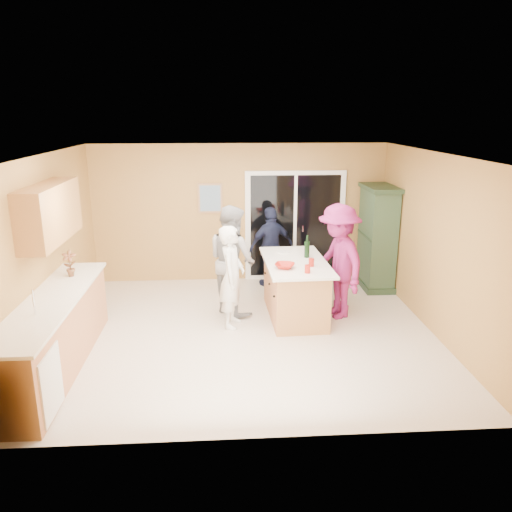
{
  "coord_description": "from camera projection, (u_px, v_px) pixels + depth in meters",
  "views": [
    {
      "loc": [
        -0.3,
        -6.78,
        3.14
      ],
      "look_at": [
        0.15,
        0.1,
        1.15
      ],
      "focal_mm": 35.0,
      "sensor_mm": 36.0,
      "label": 1
    }
  ],
  "objects": [
    {
      "name": "wall_left",
      "position": [
        46.0,
        251.0,
        6.86
      ],
      "size": [
        0.1,
        5.0,
        2.6
      ],
      "primitive_type": "cube",
      "color": "#E0B35C",
      "rests_on": "ground"
    },
    {
      "name": "floor",
      "position": [
        246.0,
        332.0,
        7.39
      ],
      "size": [
        5.5,
        5.5,
        0.0
      ],
      "primitive_type": "plane",
      "color": "beige",
      "rests_on": "ground"
    },
    {
      "name": "wall_front",
      "position": [
        258.0,
        318.0,
        4.63
      ],
      "size": [
        5.5,
        0.1,
        2.6
      ],
      "primitive_type": "cube",
      "color": "#E0B35C",
      "rests_on": "ground"
    },
    {
      "name": "woman_navy",
      "position": [
        271.0,
        247.0,
        9.21
      ],
      "size": [
        0.95,
        0.67,
        1.5
      ],
      "primitive_type": "imported",
      "rotation": [
        0.0,
        0.0,
        3.53
      ],
      "color": "#192139",
      "rests_on": "floor"
    },
    {
      "name": "tumbler_far",
      "position": [
        307.0,
        269.0,
        7.16
      ],
      "size": [
        0.11,
        0.11,
        0.12
      ],
      "primitive_type": "cylinder",
      "rotation": [
        0.0,
        0.0,
        -0.34
      ],
      "color": "#A61C12",
      "rests_on": "kitchen_island"
    },
    {
      "name": "wall_back",
      "position": [
        240.0,
        213.0,
        9.43
      ],
      "size": [
        5.5,
        0.1,
        2.6
      ],
      "primitive_type": "cube",
      "color": "#E0B35C",
      "rests_on": "ground"
    },
    {
      "name": "sliding_door",
      "position": [
        295.0,
        226.0,
        9.53
      ],
      "size": [
        1.9,
        0.07,
        2.1
      ],
      "color": "white",
      "rests_on": "floor"
    },
    {
      "name": "serving_bowl",
      "position": [
        285.0,
        266.0,
        7.39
      ],
      "size": [
        0.36,
        0.36,
        0.07
      ],
      "primitive_type": "imported",
      "rotation": [
        0.0,
        0.0,
        -0.31
      ],
      "color": "#A61C12",
      "rests_on": "kitchen_island"
    },
    {
      "name": "wine_bottle",
      "position": [
        307.0,
        249.0,
        7.91
      ],
      "size": [
        0.08,
        0.08,
        0.36
      ],
      "rotation": [
        0.0,
        0.0,
        -0.01
      ],
      "color": "black",
      "rests_on": "kitchen_island"
    },
    {
      "name": "green_hutch",
      "position": [
        377.0,
        239.0,
        9.11
      ],
      "size": [
        0.54,
        1.03,
        1.89
      ],
      "color": "#223722",
      "rests_on": "floor"
    },
    {
      "name": "ceiling",
      "position": [
        245.0,
        154.0,
        6.67
      ],
      "size": [
        5.5,
        5.0,
        0.1
      ],
      "primitive_type": "cube",
      "color": "silver",
      "rests_on": "wall_back"
    },
    {
      "name": "woman_grey",
      "position": [
        232.0,
        260.0,
        7.94
      ],
      "size": [
        1.04,
        1.08,
        1.76
      ],
      "primitive_type": "imported",
      "rotation": [
        0.0,
        0.0,
        2.18
      ],
      "color": "gray",
      "rests_on": "floor"
    },
    {
      "name": "kitchen_island",
      "position": [
        295.0,
        290.0,
        7.9
      ],
      "size": [
        1.01,
        1.78,
        0.92
      ],
      "rotation": [
        0.0,
        0.0,
        0.04
      ],
      "color": "#BC7449",
      "rests_on": "floor"
    },
    {
      "name": "upper_cabinets",
      "position": [
        50.0,
        213.0,
        6.52
      ],
      "size": [
        0.35,
        1.6,
        0.75
      ],
      "primitive_type": "cube",
      "color": "#BC7449",
      "rests_on": "wall_left"
    },
    {
      "name": "framed_picture",
      "position": [
        210.0,
        198.0,
        9.29
      ],
      "size": [
        0.46,
        0.04,
        0.56
      ],
      "color": "#A77953",
      "rests_on": "wall_back"
    },
    {
      "name": "left_cabinet_run",
      "position": [
        51.0,
        340.0,
        6.1
      ],
      "size": [
        0.65,
        3.05,
        1.24
      ],
      "color": "#BC7449",
      "rests_on": "floor"
    },
    {
      "name": "tumbler_near",
      "position": [
        311.0,
        262.0,
        7.47
      ],
      "size": [
        0.11,
        0.11,
        0.12
      ],
      "primitive_type": "cylinder",
      "rotation": [
        0.0,
        0.0,
        -0.4
      ],
      "color": "#A61C12",
      "rests_on": "kitchen_island"
    },
    {
      "name": "wall_right",
      "position": [
        436.0,
        245.0,
        7.2
      ],
      "size": [
        0.1,
        5.0,
        2.6
      ],
      "primitive_type": "cube",
      "color": "#E0B35C",
      "rests_on": "ground"
    },
    {
      "name": "white_plate",
      "position": [
        283.0,
        252.0,
        8.23
      ],
      "size": [
        0.26,
        0.26,
        0.02
      ],
      "primitive_type": "cylinder",
      "rotation": [
        0.0,
        0.0,
        -0.2
      ],
      "color": "white",
      "rests_on": "kitchen_island"
    },
    {
      "name": "woman_white",
      "position": [
        232.0,
        277.0,
        7.43
      ],
      "size": [
        0.48,
        0.63,
        1.56
      ],
      "primitive_type": "imported",
      "rotation": [
        0.0,
        0.0,
        1.37
      ],
      "color": "white",
      "rests_on": "floor"
    },
    {
      "name": "tulip_vase",
      "position": [
        69.0,
        263.0,
        6.9
      ],
      "size": [
        0.21,
        0.15,
        0.37
      ],
      "primitive_type": "imported",
      "rotation": [
        0.0,
        0.0,
        0.08
      ],
      "color": "#B31129",
      "rests_on": "left_cabinet_run"
    },
    {
      "name": "woman_magenta",
      "position": [
        338.0,
        262.0,
        7.76
      ],
      "size": [
        1.0,
        1.32,
        1.81
      ],
      "primitive_type": "imported",
      "rotation": [
        0.0,
        0.0,
        -1.26
      ],
      "color": "#95206D",
      "rests_on": "floor"
    }
  ]
}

